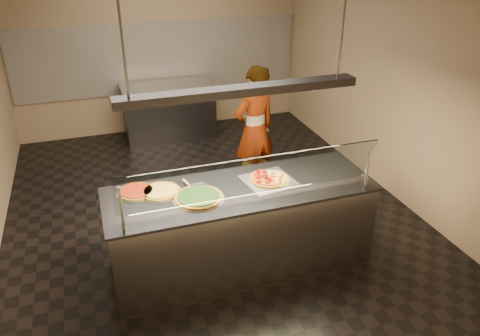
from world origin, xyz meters
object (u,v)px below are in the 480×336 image
object	(u,v)px
prep_table	(169,111)
heat_lamp_housing	(240,91)
pizza_spatula	(192,183)
pizza_tomato	(137,191)
sneeze_guard	(252,177)
serving_counter	(240,226)
half_pizza_sausage	(278,177)
pizza_cheese	(161,191)
pizza_spinach	(199,197)
half_pizza_pepperoni	(260,179)
perforated_tray	(269,180)
worker	(255,130)

from	to	relation	value
prep_table	heat_lamp_housing	world-z (taller)	heat_lamp_housing
prep_table	pizza_spatula	bearing A→B (deg)	-96.83
pizza_tomato	sneeze_guard	bearing A→B (deg)	-30.50
prep_table	serving_counter	bearing A→B (deg)	-89.53
half_pizza_sausage	prep_table	xyz separation A→B (m)	(-0.46, 3.70, -0.49)
sneeze_guard	half_pizza_sausage	bearing A→B (deg)	41.85
sneeze_guard	pizza_tomato	bearing A→B (deg)	149.50
half_pizza_sausage	pizza_cheese	distance (m)	1.22
sneeze_guard	heat_lamp_housing	xyz separation A→B (m)	(0.00, 0.34, 0.72)
serving_counter	pizza_spinach	bearing A→B (deg)	-171.89
half_pizza_sausage	pizza_tomato	world-z (taller)	half_pizza_sausage
pizza_spatula	serving_counter	bearing A→B (deg)	-24.36
half_pizza_sausage	heat_lamp_housing	size ratio (longest dim) A/B	0.19
serving_counter	pizza_cheese	world-z (taller)	pizza_cheese
half_pizza_pepperoni	pizza_spatula	bearing A→B (deg)	167.20
pizza_spinach	pizza_spatula	world-z (taller)	pizza_spatula
perforated_tray	pizza_spatula	world-z (taller)	pizza_spatula
perforated_tray	heat_lamp_housing	world-z (taller)	heat_lamp_housing
pizza_tomato	heat_lamp_housing	world-z (taller)	heat_lamp_housing
sneeze_guard	prep_table	bearing A→B (deg)	90.43
half_pizza_sausage	pizza_tomato	distance (m)	1.45
serving_counter	half_pizza_pepperoni	size ratio (longest dim) A/B	6.27
pizza_spinach	pizza_tomato	bearing A→B (deg)	150.53
pizza_cheese	worker	size ratio (longest dim) A/B	0.24
serving_counter	half_pizza_pepperoni	world-z (taller)	half_pizza_pepperoni
perforated_tray	pizza_spatula	bearing A→B (deg)	168.70
half_pizza_sausage	pizza_spinach	bearing A→B (deg)	-172.91
serving_counter	half_pizza_sausage	distance (m)	0.66
pizza_tomato	half_pizza_pepperoni	bearing A→B (deg)	-9.15
serving_counter	prep_table	bearing A→B (deg)	90.47
pizza_spinach	worker	bearing A→B (deg)	53.55
sneeze_guard	half_pizza_pepperoni	world-z (taller)	sneeze_guard
pizza_spatula	half_pizza_sausage	bearing A→B (deg)	-10.21
serving_counter	worker	distance (m)	1.73
pizza_tomato	worker	size ratio (longest dim) A/B	0.22
half_pizza_pepperoni	heat_lamp_housing	xyz separation A→B (m)	(-0.24, -0.05, 0.99)
pizza_cheese	pizza_spatula	bearing A→B (deg)	5.60
sneeze_guard	pizza_spinach	size ratio (longest dim) A/B	4.96
half_pizza_sausage	pizza_spatula	world-z (taller)	half_pizza_sausage
prep_table	pizza_spinach	bearing A→B (deg)	-96.29
pizza_cheese	worker	xyz separation A→B (m)	(1.50, 1.35, -0.07)
perforated_tray	pizza_spinach	xyz separation A→B (m)	(-0.78, -0.11, 0.01)
pizza_tomato	pizza_spinach	bearing A→B (deg)	-29.47
sneeze_guard	prep_table	size ratio (longest dim) A/B	1.61
serving_counter	prep_table	distance (m)	3.75
pizza_spatula	worker	distance (m)	1.76
half_pizza_pepperoni	heat_lamp_housing	bearing A→B (deg)	-168.21
sneeze_guard	pizza_spinach	distance (m)	0.60
sneeze_guard	pizza_spinach	bearing A→B (deg)	148.25
serving_counter	pizza_tomato	xyz separation A→B (m)	(-1.00, 0.25, 0.48)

